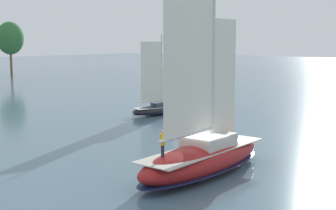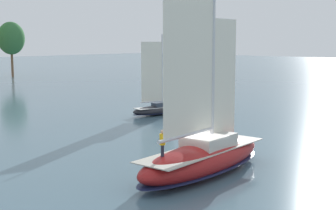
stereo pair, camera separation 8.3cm
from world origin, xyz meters
The scene contains 4 objects.
ground_plane centered at (0.00, 0.00, 0.00)m, with size 400.00×400.00×0.00m, color slate.
tree_shore_right centered at (34.63, 81.52, 8.86)m, with size 6.15×6.15×12.66m.
sailboat_main centered at (0.02, 0.00, 1.28)m, with size 12.23×3.84×16.62m.
sailboat_moored_near_marina centered at (15.73, 18.25, 0.77)m, with size 6.89×3.59×9.14m.
Camera 2 is at (-23.33, -17.45, 8.53)m, focal length 50.00 mm.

